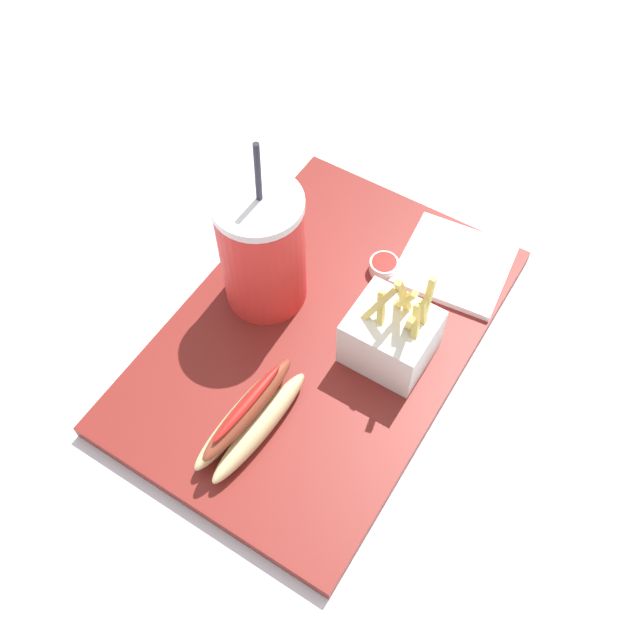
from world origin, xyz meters
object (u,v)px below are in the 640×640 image
object	(u,v)px
hot_dog_1	(251,417)
napkin_stack	(455,264)
soda_cup	(262,250)
ketchup_cup_1	(384,266)
fries_basket	(391,336)

from	to	relation	value
hot_dog_1	napkin_stack	bearing A→B (deg)	-15.87
soda_cup	ketchup_cup_1	bearing A→B (deg)	-45.12
hot_dog_1	napkin_stack	xyz separation A→B (m)	(0.32, -0.09, -0.02)
fries_basket	hot_dog_1	distance (m)	0.18
soda_cup	ketchup_cup_1	distance (m)	0.17
fries_basket	hot_dog_1	size ratio (longest dim) A/B	0.88
hot_dog_1	fries_basket	bearing A→B (deg)	-26.61
fries_basket	hot_dog_1	bearing A→B (deg)	153.39
soda_cup	fries_basket	distance (m)	0.18
soda_cup	fries_basket	xyz separation A→B (m)	(0.00, -0.17, -0.04)
ketchup_cup_1	soda_cup	bearing A→B (deg)	134.88
ketchup_cup_1	napkin_stack	bearing A→B (deg)	-54.24
fries_basket	hot_dog_1	xyz separation A→B (m)	(-0.16, 0.08, -0.01)
hot_dog_1	napkin_stack	size ratio (longest dim) A/B	1.22
soda_cup	hot_dog_1	bearing A→B (deg)	-150.63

